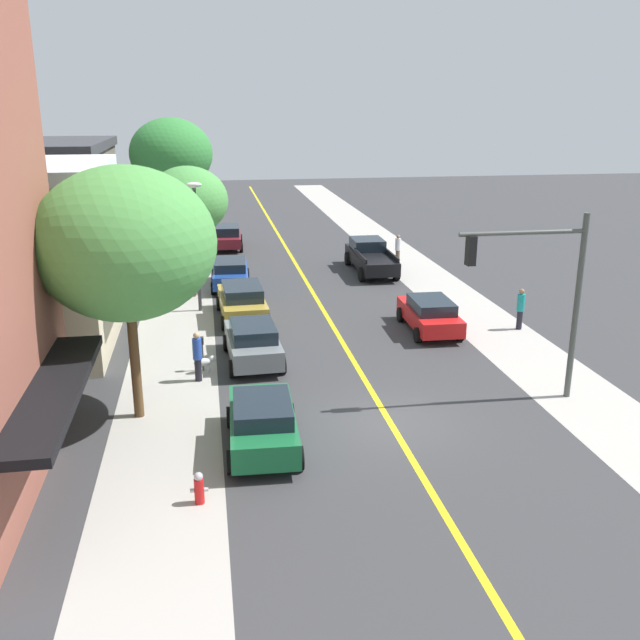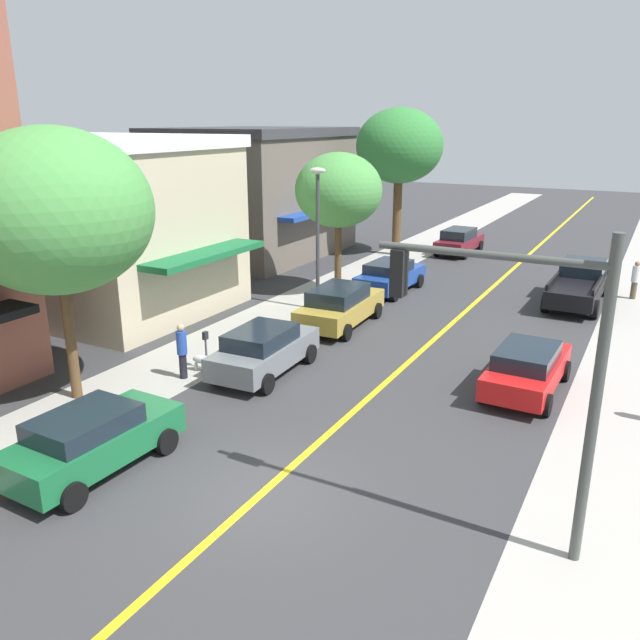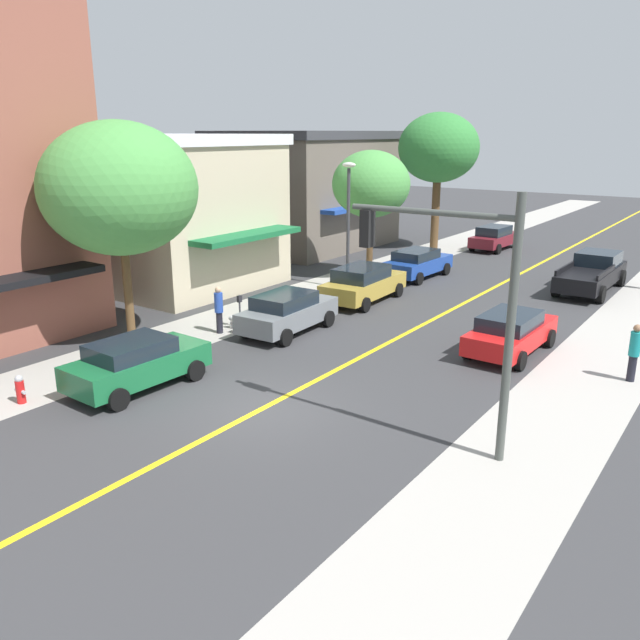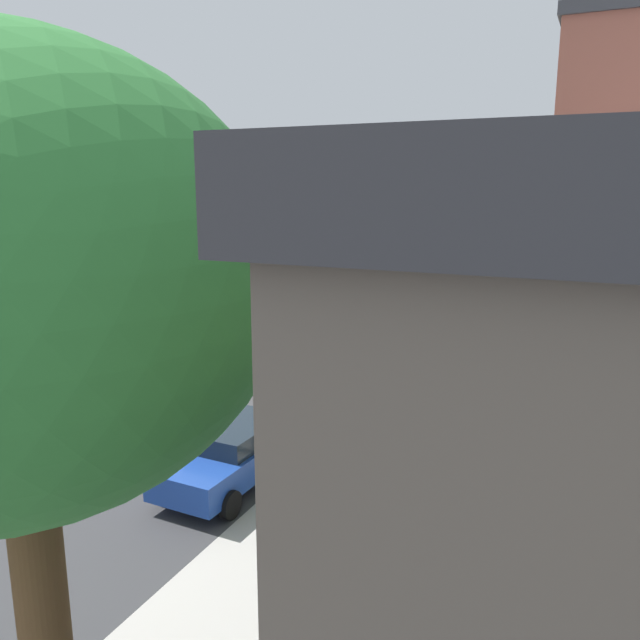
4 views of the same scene
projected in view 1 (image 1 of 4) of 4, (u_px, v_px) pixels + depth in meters
The scene contains 23 objects.
ground_plane at pixel (390, 423), 21.33m from camera, with size 140.00×140.00×0.00m, color #38383A.
sidewalk_left at pixel (165, 439), 20.28m from camera, with size 3.27×126.00×0.01m, color #ADA8A0.
sidewalk_right at pixel (595, 407), 22.38m from camera, with size 3.27×126.00×0.01m, color #ADA8A0.
road_centerline_stripe at pixel (390, 423), 21.33m from camera, with size 0.20×126.00×0.00m, color yellow.
tan_rowhouse at pixel (33, 209), 38.48m from camera, with size 9.23×11.06×7.34m.
street_tree_left_near at pixel (171, 154), 42.40m from camera, with size 5.00×5.00×8.47m.
street_tree_right_corner at pixel (125, 244), 20.18m from camera, with size 5.28×5.28×7.69m.
street_tree_left_far at pixel (188, 201), 33.77m from camera, with size 3.89×3.89×6.44m.
fire_hydrant at pixel (199, 488), 16.94m from camera, with size 0.44×0.24×0.83m.
parking_meter at pixel (202, 348), 25.22m from camera, with size 0.12×0.18×1.28m.
traffic_light_mast at pixel (543, 281), 21.87m from camera, with size 4.18×0.32×6.10m.
street_lamp at pixel (196, 232), 31.67m from camera, with size 0.70×0.36×5.95m.
red_sedan_right_curb at pixel (430, 314), 29.62m from camera, with size 2.08×4.41×1.45m.
grey_sedan_left_curb at pixel (253, 342), 26.07m from camera, with size 2.15×4.35×1.54m.
gold_sedan_left_curb at pixel (242, 301), 31.28m from camera, with size 2.25×4.80×1.62m.
blue_sedan_left_curb at pixel (230, 273), 36.71m from camera, with size 2.14×4.48×1.47m.
maroon_sedan_left_curb at pixel (228, 236), 46.45m from camera, with size 2.07×4.50×1.53m.
green_sedan_left_curb at pixel (262, 422), 19.57m from camera, with size 2.13×4.25×1.50m.
black_pickup_truck at pixel (370, 256), 40.06m from camera, with size 2.26×6.01×1.74m.
pedestrian_blue_shirt at pixel (197, 355), 24.26m from camera, with size 0.32×0.32×1.79m.
pedestrian_teal_shirt at pixel (520, 308), 29.81m from camera, with size 0.32×0.32×1.79m.
pedestrian_white_shirt at pixel (398, 248), 42.13m from camera, with size 0.34×0.34×1.73m.
small_dog at pixel (204, 362), 25.18m from camera, with size 0.80×0.42×0.60m.
Camera 1 is at (-5.28, -18.81, 9.36)m, focal length 39.29 mm.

